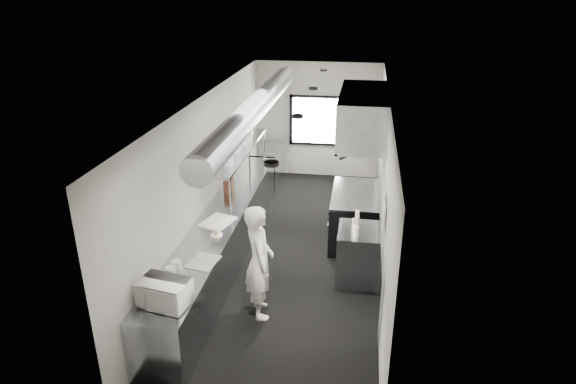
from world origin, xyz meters
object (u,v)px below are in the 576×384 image
at_px(deli_tub_b, 176,264).
at_px(squeeze_bottle_a, 357,232).
at_px(plate_stack_c, 242,136).
at_px(line_cook, 259,262).
at_px(microwave, 164,293).
at_px(range, 354,216).
at_px(plate_stack_a, 228,158).
at_px(squeeze_bottle_e, 357,216).
at_px(exhaust_hood, 363,116).
at_px(small_plate, 217,235).
at_px(far_work_table, 265,166).
at_px(squeeze_bottle_c, 354,224).
at_px(pass_shelf, 239,151).
at_px(cutting_board, 218,222).
at_px(prep_counter, 223,239).
at_px(deli_tub_a, 171,271).
at_px(squeeze_bottle_d, 357,221).
at_px(bottle_station, 357,255).
at_px(plate_stack_b, 235,144).
at_px(plate_stack_d, 246,131).
at_px(squeeze_bottle_b, 355,230).
at_px(knife_block, 229,186).

bearing_deg(deli_tub_b, squeeze_bottle_a, 27.62).
height_order(deli_tub_b, plate_stack_c, plate_stack_c).
distance_m(line_cook, microwave, 1.53).
relative_size(range, plate_stack_c, 4.48).
xyz_separation_m(plate_stack_a, squeeze_bottle_e, (2.28, -0.52, -0.70)).
bearing_deg(exhaust_hood, small_plate, -137.83).
relative_size(far_work_table, squeeze_bottle_c, 7.01).
xyz_separation_m(pass_shelf, cutting_board, (0.06, -1.77, -0.63)).
height_order(prep_counter, deli_tub_b, deli_tub_b).
bearing_deg(plate_stack_c, exhaust_hood, -14.76).
bearing_deg(squeeze_bottle_e, squeeze_bottle_a, -89.52).
height_order(deli_tub_a, plate_stack_c, plate_stack_c).
bearing_deg(pass_shelf, squeeze_bottle_e, -30.98).
xyz_separation_m(far_work_table, squeeze_bottle_e, (2.26, -3.58, 0.55)).
distance_m(cutting_board, squeeze_bottle_d, 2.25).
relative_size(bottle_station, plate_stack_b, 2.86).
distance_m(cutting_board, squeeze_bottle_a, 2.26).
height_order(small_plate, squeeze_bottle_d, squeeze_bottle_d).
bearing_deg(plate_stack_d, squeeze_bottle_e, -40.28).
bearing_deg(squeeze_bottle_b, squeeze_bottle_c, 96.46).
bearing_deg(squeeze_bottle_b, deli_tub_b, -150.52).
bearing_deg(microwave, squeeze_bottle_e, 59.81).
height_order(pass_shelf, deli_tub_b, pass_shelf).
bearing_deg(deli_tub_b, pass_shelf, 88.14).
distance_m(range, cutting_board, 2.66).
bearing_deg(pass_shelf, line_cook, -71.09).
xyz_separation_m(bottle_station, knife_block, (-2.43, 1.18, 0.58)).
distance_m(range, squeeze_bottle_e, 1.21).
relative_size(prep_counter, squeeze_bottle_b, 36.74).
bearing_deg(deli_tub_a, line_cook, 26.78).
height_order(knife_block, squeeze_bottle_c, knife_block).
relative_size(plate_stack_a, squeeze_bottle_d, 1.42).
distance_m(line_cook, deli_tub_b, 1.15).
bearing_deg(plate_stack_c, knife_block, -94.97).
height_order(plate_stack_b, squeeze_bottle_e, plate_stack_b).
height_order(plate_stack_b, plate_stack_d, plate_stack_d).
height_order(cutting_board, squeeze_bottle_e, squeeze_bottle_e).
height_order(plate_stack_c, squeeze_bottle_a, plate_stack_c).
height_order(squeeze_bottle_b, squeeze_bottle_d, squeeze_bottle_d).
relative_size(exhaust_hood, bottle_station, 2.44).
xyz_separation_m(prep_counter, line_cook, (0.93, -1.33, 0.41)).
bearing_deg(squeeze_bottle_e, squeeze_bottle_b, -92.59).
bearing_deg(far_work_table, pass_shelf, -91.07).
bearing_deg(squeeze_bottle_a, plate_stack_b, 142.51).
relative_size(range, squeeze_bottle_a, 8.83).
bearing_deg(small_plate, bottle_station, 13.41).
distance_m(deli_tub_a, cutting_board, 1.61).
bearing_deg(range, plate_stack_d, 158.82).
bearing_deg(squeeze_bottle_e, exhaust_hood, 90.68).
distance_m(squeeze_bottle_b, squeeze_bottle_e, 0.49).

